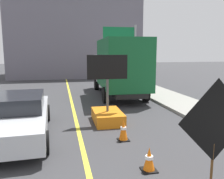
{
  "coord_description": "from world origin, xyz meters",
  "views": [
    {
      "loc": [
        -0.56,
        -0.56,
        2.81
      ],
      "look_at": [
        0.92,
        6.15,
        1.71
      ],
      "focal_mm": 37.54,
      "sensor_mm": 36.0,
      "label": 1
    }
  ],
  "objects_px": {
    "roadwork_sign": "(215,123)",
    "pickup_car": "(16,116)",
    "box_truck": "(119,66)",
    "arrow_board_trailer": "(107,110)",
    "traffic_cone_mid_lane": "(123,130)",
    "highway_guide_sign": "(126,44)",
    "traffic_cone_near_sign": "(149,159)"
  },
  "relations": [
    {
      "from": "arrow_board_trailer",
      "to": "traffic_cone_mid_lane",
      "type": "relative_size",
      "value": 3.78
    },
    {
      "from": "pickup_car",
      "to": "highway_guide_sign",
      "type": "relative_size",
      "value": 1.02
    },
    {
      "from": "arrow_board_trailer",
      "to": "pickup_car",
      "type": "bearing_deg",
      "value": -165.21
    },
    {
      "from": "pickup_car",
      "to": "traffic_cone_mid_lane",
      "type": "bearing_deg",
      "value": -19.23
    },
    {
      "from": "arrow_board_trailer",
      "to": "box_truck",
      "type": "bearing_deg",
      "value": 71.18
    },
    {
      "from": "traffic_cone_mid_lane",
      "to": "arrow_board_trailer",
      "type": "bearing_deg",
      "value": 92.94
    },
    {
      "from": "box_truck",
      "to": "pickup_car",
      "type": "xyz_separation_m",
      "value": [
        -5.14,
        -6.3,
        -1.2
      ]
    },
    {
      "from": "roadwork_sign",
      "to": "box_truck",
      "type": "height_order",
      "value": "box_truck"
    },
    {
      "from": "roadwork_sign",
      "to": "traffic_cone_mid_lane",
      "type": "relative_size",
      "value": 3.27
    },
    {
      "from": "roadwork_sign",
      "to": "traffic_cone_mid_lane",
      "type": "height_order",
      "value": "roadwork_sign"
    },
    {
      "from": "arrow_board_trailer",
      "to": "highway_guide_sign",
      "type": "bearing_deg",
      "value": 70.24
    },
    {
      "from": "highway_guide_sign",
      "to": "traffic_cone_mid_lane",
      "type": "relative_size",
      "value": 7.01
    },
    {
      "from": "roadwork_sign",
      "to": "box_truck",
      "type": "xyz_separation_m",
      "value": [
        0.79,
        10.62,
        0.43
      ]
    },
    {
      "from": "roadwork_sign",
      "to": "arrow_board_trailer",
      "type": "relative_size",
      "value": 0.86
    },
    {
      "from": "box_truck",
      "to": "pickup_car",
      "type": "distance_m",
      "value": 8.22
    },
    {
      "from": "highway_guide_sign",
      "to": "traffic_cone_near_sign",
      "type": "distance_m",
      "value": 14.63
    },
    {
      "from": "arrow_board_trailer",
      "to": "pickup_car",
      "type": "distance_m",
      "value": 3.41
    },
    {
      "from": "arrow_board_trailer",
      "to": "box_truck",
      "type": "distance_m",
      "value": 5.91
    },
    {
      "from": "box_truck",
      "to": "traffic_cone_mid_lane",
      "type": "xyz_separation_m",
      "value": [
        -1.74,
        -7.48,
        -1.55
      ]
    },
    {
      "from": "traffic_cone_near_sign",
      "to": "box_truck",
      "type": "bearing_deg",
      "value": 80.11
    },
    {
      "from": "box_truck",
      "to": "pickup_car",
      "type": "height_order",
      "value": "box_truck"
    },
    {
      "from": "traffic_cone_mid_lane",
      "to": "highway_guide_sign",
      "type": "bearing_deg",
      "value": 73.92
    },
    {
      "from": "pickup_car",
      "to": "highway_guide_sign",
      "type": "height_order",
      "value": "highway_guide_sign"
    },
    {
      "from": "roadwork_sign",
      "to": "box_truck",
      "type": "relative_size",
      "value": 0.32
    },
    {
      "from": "highway_guide_sign",
      "to": "roadwork_sign",
      "type": "bearing_deg",
      "value": -99.33
    },
    {
      "from": "roadwork_sign",
      "to": "traffic_cone_mid_lane",
      "type": "xyz_separation_m",
      "value": [
        -0.96,
        3.14,
        -1.12
      ]
    },
    {
      "from": "box_truck",
      "to": "traffic_cone_near_sign",
      "type": "relative_size",
      "value": 12.64
    },
    {
      "from": "roadwork_sign",
      "to": "highway_guide_sign",
      "type": "relative_size",
      "value": 0.47
    },
    {
      "from": "roadwork_sign",
      "to": "arrow_board_trailer",
      "type": "bearing_deg",
      "value": 101.57
    },
    {
      "from": "roadwork_sign",
      "to": "pickup_car",
      "type": "bearing_deg",
      "value": 135.21
    },
    {
      "from": "traffic_cone_mid_lane",
      "to": "pickup_car",
      "type": "bearing_deg",
      "value": 160.77
    },
    {
      "from": "arrow_board_trailer",
      "to": "highway_guide_sign",
      "type": "relative_size",
      "value": 0.54
    }
  ]
}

